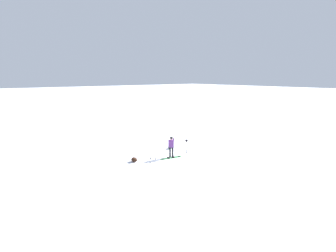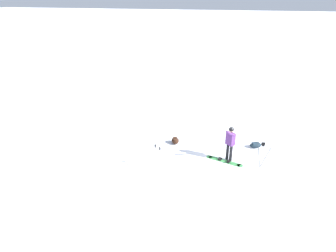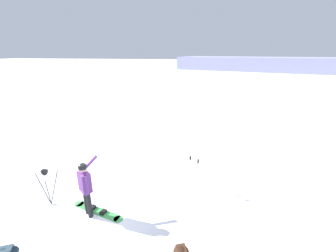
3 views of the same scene
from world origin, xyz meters
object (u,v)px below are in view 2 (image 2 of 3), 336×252
object	(u,v)px
ski_poles	(158,155)
camera_tripod	(262,150)
snowboarder	(230,140)
snowboard	(224,161)
gear_bag_small	(256,145)
gear_bag_large	(175,141)

from	to	relation	value
ski_poles	camera_tripod	bearing A→B (deg)	109.53
snowboarder	ski_poles	xyz separation A→B (m)	(1.83, -3.05, -0.26)
snowboard	ski_poles	xyz separation A→B (m)	(1.66, -2.86, 0.81)
snowboard	gear_bag_small	world-z (taller)	gear_bag_small
gear_bag_large	ski_poles	bearing A→B (deg)	-1.90
snowboard	gear_bag_small	size ratio (longest dim) A/B	2.50
gear_bag_small	ski_poles	distance (m)	5.61
snowboarder	gear_bag_large	distance (m)	3.25
snowboarder	snowboard	distance (m)	1.10
snowboard	gear_bag_small	xyz separation A→B (m)	(-1.88, 1.44, 0.13)
ski_poles	snowboard	bearing A→B (deg)	120.14
camera_tripod	gear_bag_large	bearing A→B (deg)	-105.38
gear_bag_large	camera_tripod	bearing A→B (deg)	74.62
gear_bag_large	camera_tripod	xyz separation A→B (m)	(1.22, 4.44, 0.74)
gear_bag_large	gear_bag_small	world-z (taller)	gear_bag_large
snowboard	gear_bag_large	size ratio (longest dim) A/B	2.90
gear_bag_small	ski_poles	world-z (taller)	ski_poles
camera_tripod	snowboard	bearing A→B (deg)	-91.86
snowboard	ski_poles	size ratio (longest dim) A/B	1.41
snowboard	snowboarder	bearing A→B (deg)	131.73
camera_tripod	gear_bag_small	world-z (taller)	camera_tripod
gear_bag_large	camera_tripod	distance (m)	4.66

